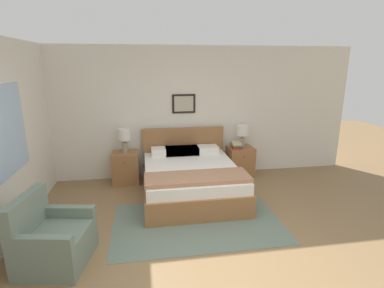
{
  "coord_description": "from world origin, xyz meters",
  "views": [
    {
      "loc": [
        -0.69,
        -2.89,
        2.25
      ],
      "look_at": [
        0.06,
        1.65,
        1.02
      ],
      "focal_mm": 28.0,
      "sensor_mm": 36.0,
      "label": 1
    }
  ],
  "objects_px": {
    "table_lamp_by_door": "(243,132)",
    "nightstand_by_door": "(240,161)",
    "table_lamp_near_window": "(124,136)",
    "nightstand_near_window": "(126,168)",
    "armchair": "(52,241)",
    "bed": "(191,178)"
  },
  "relations": [
    {
      "from": "table_lamp_by_door",
      "to": "nightstand_by_door",
      "type": "bearing_deg",
      "value": 151.16
    },
    {
      "from": "table_lamp_near_window",
      "to": "table_lamp_by_door",
      "type": "height_order",
      "value": "same"
    },
    {
      "from": "nightstand_by_door",
      "to": "table_lamp_by_door",
      "type": "distance_m",
      "value": 0.63
    },
    {
      "from": "nightstand_by_door",
      "to": "table_lamp_by_door",
      "type": "height_order",
      "value": "table_lamp_by_door"
    },
    {
      "from": "nightstand_by_door",
      "to": "table_lamp_near_window",
      "type": "xyz_separation_m",
      "value": [
        -2.3,
        -0.01,
        0.63
      ]
    },
    {
      "from": "nightstand_near_window",
      "to": "table_lamp_by_door",
      "type": "distance_m",
      "value": 2.41
    },
    {
      "from": "armchair",
      "to": "nightstand_near_window",
      "type": "relative_size",
      "value": 1.45
    },
    {
      "from": "bed",
      "to": "table_lamp_near_window",
      "type": "relative_size",
      "value": 4.35
    },
    {
      "from": "bed",
      "to": "nightstand_by_door",
      "type": "xyz_separation_m",
      "value": [
        1.16,
        0.75,
        0.0
      ]
    },
    {
      "from": "table_lamp_by_door",
      "to": "bed",
      "type": "bearing_deg",
      "value": -147.73
    },
    {
      "from": "armchair",
      "to": "table_lamp_by_door",
      "type": "relative_size",
      "value": 1.93
    },
    {
      "from": "armchair",
      "to": "nightstand_near_window",
      "type": "height_order",
      "value": "armchair"
    },
    {
      "from": "bed",
      "to": "armchair",
      "type": "height_order",
      "value": "bed"
    },
    {
      "from": "armchair",
      "to": "nightstand_by_door",
      "type": "bearing_deg",
      "value": 138.32
    },
    {
      "from": "armchair",
      "to": "nightstand_near_window",
      "type": "distance_m",
      "value": 2.47
    },
    {
      "from": "armchair",
      "to": "nightstand_by_door",
      "type": "distance_m",
      "value": 3.84
    },
    {
      "from": "nightstand_near_window",
      "to": "nightstand_by_door",
      "type": "height_order",
      "value": "same"
    },
    {
      "from": "bed",
      "to": "nightstand_by_door",
      "type": "bearing_deg",
      "value": 32.99
    },
    {
      "from": "table_lamp_near_window",
      "to": "table_lamp_by_door",
      "type": "xyz_separation_m",
      "value": [
        2.32,
        0.0,
        0.0
      ]
    },
    {
      "from": "nightstand_near_window",
      "to": "table_lamp_by_door",
      "type": "bearing_deg",
      "value": -0.23
    },
    {
      "from": "armchair",
      "to": "table_lamp_by_door",
      "type": "bearing_deg",
      "value": 138.05
    },
    {
      "from": "nightstand_near_window",
      "to": "nightstand_by_door",
      "type": "xyz_separation_m",
      "value": [
        2.31,
        0.0,
        0.0
      ]
    }
  ]
}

